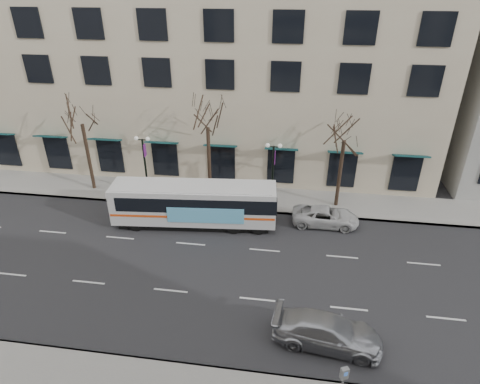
% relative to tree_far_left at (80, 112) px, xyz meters
% --- Properties ---
extents(ground, '(160.00, 160.00, 0.00)m').
position_rel_tree_far_left_xyz_m(ground, '(10.00, -8.80, -6.70)').
color(ground, black).
rests_on(ground, ground).
extents(sidewalk_far, '(80.00, 4.00, 0.15)m').
position_rel_tree_far_left_xyz_m(sidewalk_far, '(15.00, 0.20, -6.62)').
color(sidewalk_far, gray).
rests_on(sidewalk_far, ground).
extents(building_hotel, '(40.00, 20.00, 24.00)m').
position_rel_tree_far_left_xyz_m(building_hotel, '(8.00, 12.20, 5.30)').
color(building_hotel, beige).
rests_on(building_hotel, ground).
extents(tree_far_left, '(3.60, 3.60, 8.34)m').
position_rel_tree_far_left_xyz_m(tree_far_left, '(0.00, 0.00, 0.00)').
color(tree_far_left, black).
rests_on(tree_far_left, ground).
extents(tree_far_mid, '(3.60, 3.60, 8.55)m').
position_rel_tree_far_left_xyz_m(tree_far_mid, '(10.00, 0.00, 0.21)').
color(tree_far_mid, black).
rests_on(tree_far_mid, ground).
extents(tree_far_right, '(3.60, 3.60, 8.06)m').
position_rel_tree_far_left_xyz_m(tree_far_right, '(20.00, 0.00, -0.28)').
color(tree_far_right, black).
rests_on(tree_far_right, ground).
extents(lamp_post_left, '(1.22, 0.45, 5.21)m').
position_rel_tree_far_left_xyz_m(lamp_post_left, '(5.01, -0.60, -3.75)').
color(lamp_post_left, black).
rests_on(lamp_post_left, ground).
extents(lamp_post_right, '(1.22, 0.45, 5.21)m').
position_rel_tree_far_left_xyz_m(lamp_post_right, '(15.01, -0.60, -3.75)').
color(lamp_post_right, black).
rests_on(lamp_post_right, ground).
extents(city_bus, '(11.76, 3.56, 3.14)m').
position_rel_tree_far_left_xyz_m(city_bus, '(9.79, -3.98, -4.98)').
color(city_bus, silver).
rests_on(city_bus, ground).
extents(silver_car, '(5.49, 2.73, 1.53)m').
position_rel_tree_far_left_xyz_m(silver_car, '(18.65, -13.60, -5.93)').
color(silver_car, '#AFB1B7').
rests_on(silver_car, ground).
extents(white_pickup, '(4.76, 2.20, 1.32)m').
position_rel_tree_far_left_xyz_m(white_pickup, '(19.04, -2.71, -6.04)').
color(white_pickup, silver).
rests_on(white_pickup, ground).
extents(pay_station, '(0.38, 0.32, 1.49)m').
position_rel_tree_far_left_xyz_m(pay_station, '(19.16, -16.32, -5.47)').
color(pay_station, gray).
rests_on(pay_station, sidewalk_near).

